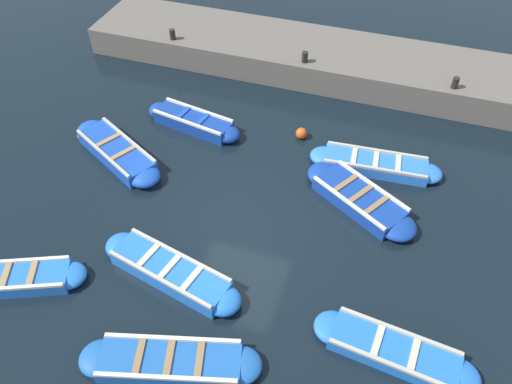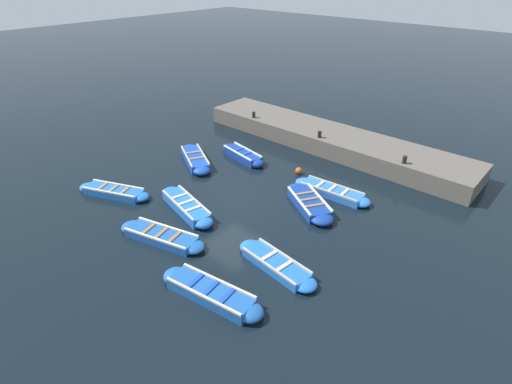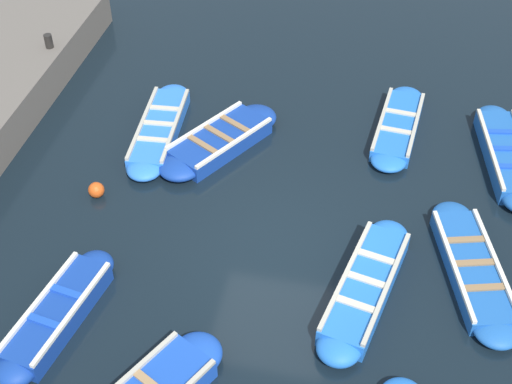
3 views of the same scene
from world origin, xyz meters
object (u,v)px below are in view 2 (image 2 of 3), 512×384
boat_stern_in (211,293)px  bollard_mid_south (405,160)px  boat_outer_right (243,155)px  boat_broadside (309,203)px  bollard_mid_north (320,134)px  boat_drifting (276,264)px  buoy_orange_near (299,171)px  boat_near_quay (162,236)px  buoy_yellow_far (184,150)px  boat_tucked (195,159)px  boat_bow_out (332,192)px  bollard_north (254,115)px  boat_alongside (114,192)px  boat_centre (186,206)px

boat_stern_in → bollard_mid_south: bollard_mid_south is taller
boat_outer_right → boat_broadside: size_ratio=0.95×
boat_stern_in → bollard_mid_north: 11.75m
boat_drifting → bollard_mid_south: size_ratio=9.85×
boat_stern_in → boat_broadside: bearing=-173.0°
boat_broadside → bollard_mid_south: size_ratio=9.76×
boat_outer_right → boat_drifting: size_ratio=0.94×
buoy_orange_near → bollard_mid_north: bearing=-166.3°
boat_near_quay → boat_outer_right: bearing=-160.1°
bollard_mid_north → buoy_yellow_far: (4.78, -5.47, -0.94)m
boat_tucked → boat_bow_out: 7.29m
boat_outer_right → boat_tucked: boat_outer_right is taller
boat_stern_in → bollard_north: bearing=-143.6°
boat_alongside → bollard_mid_north: bearing=156.2°
boat_near_quay → boat_centre: size_ratio=0.99×
boat_outer_right → bollard_north: (-3.20, -2.07, 0.90)m
boat_outer_right → boat_centre: 5.51m
boat_near_quay → boat_alongside: size_ratio=1.07×
boat_centre → buoy_orange_near: boat_centre is taller
bollard_mid_south → buoy_yellow_far: bearing=-64.8°
bollard_mid_south → bollard_mid_north: bearing=-90.0°
boat_centre → bollard_mid_north: size_ratio=10.76×
bollard_north → buoy_yellow_far: size_ratio=1.06×
boat_bow_out → boat_centre: bearing=-36.9°
boat_tucked → bollard_north: 5.27m
boat_tucked → bollard_mid_north: 6.67m
boat_broadside → bollard_north: bollard_north is taller
boat_stern_in → bollard_north: bollard_north is taller
boat_near_quay → bollard_north: (-10.37, -4.67, 0.94)m
boat_alongside → boat_stern_in: boat_stern_in is taller
boat_bow_out → bollard_mid_north: bearing=-138.5°
boat_near_quay → buoy_yellow_far: bearing=-135.6°
boat_near_quay → boat_bow_out: size_ratio=1.01×
buoy_yellow_far → boat_broadside: bearing=89.8°
boat_alongside → bollard_mid_south: bearing=137.4°
boat_stern_in → buoy_orange_near: (-8.51, -2.90, -0.02)m
bollard_north → buoy_yellow_far: bearing=-9.5°
boat_near_quay → boat_bow_out: boat_bow_out is taller
boat_outer_right → boat_stern_in: bearing=37.7°
boat_stern_in → bollard_north: 13.90m
boat_near_quay → buoy_orange_near: 7.74m
buoy_orange_near → boat_outer_right: bearing=-80.5°
boat_broadside → bollard_mid_north: bollard_mid_north is taller
boat_stern_in → bollard_mid_north: size_ratio=10.82×
bollard_mid_south → buoy_orange_near: size_ratio=1.03×
boat_drifting → boat_broadside: 4.19m
boat_tucked → boat_centre: (3.28, 3.22, -0.00)m
boat_near_quay → buoy_orange_near: size_ratio=11.05×
boat_alongside → bollard_north: 9.81m
boat_drifting → bollard_mid_north: bollard_mid_north is taller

